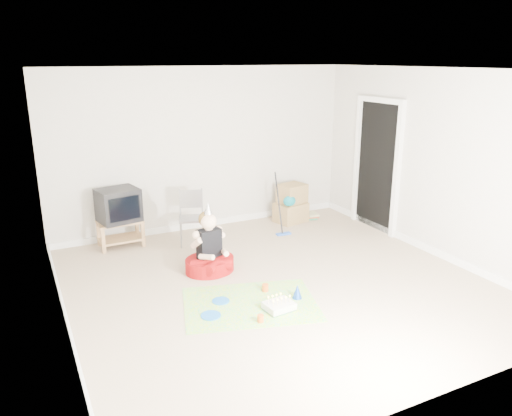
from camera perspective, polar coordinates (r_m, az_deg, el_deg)
name	(u,v)px	position (r m, az deg, el deg)	size (l,w,h in m)	color
ground	(277,284)	(6.34, 2.44, -8.65)	(5.00, 5.00, 0.00)	tan
doorway_recess	(377,167)	(8.30, 13.67, 4.56)	(0.02, 0.90, 2.05)	black
tv_stand	(121,231)	(7.72, -15.23, -2.54)	(0.65, 0.42, 0.40)	#A5794A
crt_tv	(118,205)	(7.60, -15.46, 0.32)	(0.57, 0.47, 0.49)	black
folding_chair	(192,219)	(7.55, -7.36, -1.20)	(0.47, 0.46, 0.83)	gray
cardboard_boxes	(291,204)	(8.57, 4.05, 0.45)	(0.59, 0.51, 0.65)	#A1814E
floor_mop	(284,219)	(7.93, 3.18, -1.27)	(0.25, 0.33, 0.97)	blue
book_pile	(311,215)	(8.86, 6.27, -0.85)	(0.30, 0.34, 0.09)	#297D57
seated_woman	(210,256)	(6.63, -5.33, -5.51)	(0.77, 0.77, 0.96)	maroon
party_mat	(250,304)	(5.85, -0.66, -10.90)	(1.51, 1.10, 0.01)	#EF328F
birthday_cake	(279,306)	(5.71, 2.65, -11.17)	(0.34, 0.29, 0.15)	silver
blue_plate_near	(221,301)	(5.91, -4.05, -10.54)	(0.20, 0.20, 0.01)	blue
blue_plate_far	(211,315)	(5.62, -5.19, -12.13)	(0.22, 0.22, 0.01)	blue
orange_cup_near	(265,288)	(6.12, 1.06, -9.09)	(0.08, 0.08, 0.09)	#DF5918
orange_cup_far	(260,318)	(5.47, 0.52, -12.50)	(0.07, 0.07, 0.08)	#DF5918
blue_party_hat	(297,291)	(5.95, 4.74, -9.48)	(0.12, 0.12, 0.17)	blue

